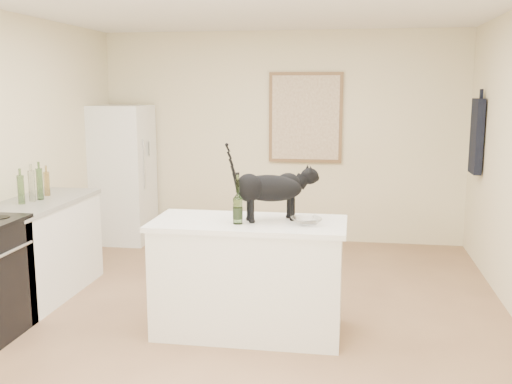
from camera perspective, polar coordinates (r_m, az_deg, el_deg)
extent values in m
plane|color=#9C7553|center=(5.06, -1.44, -12.25)|extent=(5.50, 5.50, 0.00)
plane|color=beige|center=(7.42, 2.46, 5.26)|extent=(4.50, 0.00, 4.50)
plane|color=beige|center=(2.13, -15.48, -7.15)|extent=(4.50, 0.00, 4.50)
cube|color=white|center=(4.70, -0.71, -8.39)|extent=(1.44, 0.67, 0.86)
cube|color=white|center=(4.58, -0.72, -3.05)|extent=(1.50, 0.70, 0.04)
cube|color=white|center=(5.84, -20.11, -5.34)|extent=(0.60, 1.40, 0.86)
cube|color=gray|center=(5.75, -20.38, -1.00)|extent=(0.62, 1.44, 0.04)
cube|color=white|center=(7.57, -12.76, 1.68)|extent=(0.68, 0.68, 1.70)
cube|color=brown|center=(7.35, 4.78, 7.14)|extent=(0.90, 0.03, 1.10)
cube|color=beige|center=(7.33, 4.77, 7.13)|extent=(0.82, 0.00, 1.02)
cube|color=black|center=(6.80, 20.46, 5.04)|extent=(0.08, 0.34, 0.80)
cylinder|color=#396126|center=(4.45, -1.78, -0.92)|extent=(0.08, 0.08, 0.34)
imported|color=white|center=(4.47, 4.86, -2.80)|extent=(0.29, 0.29, 0.05)
cube|color=white|center=(7.47, -10.22, 4.16)|extent=(0.06, 0.13, 0.18)
cylinder|color=#99A69B|center=(5.71, -20.75, 0.54)|extent=(0.06, 0.06, 0.28)
cylinder|color=#194416|center=(5.77, -20.08, 0.72)|extent=(0.06, 0.06, 0.29)
cylinder|color=#234F1B|center=(5.62, -21.67, 0.21)|extent=(0.06, 0.06, 0.26)
cylinder|color=brown|center=(5.96, -19.47, 0.75)|extent=(0.06, 0.06, 0.23)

